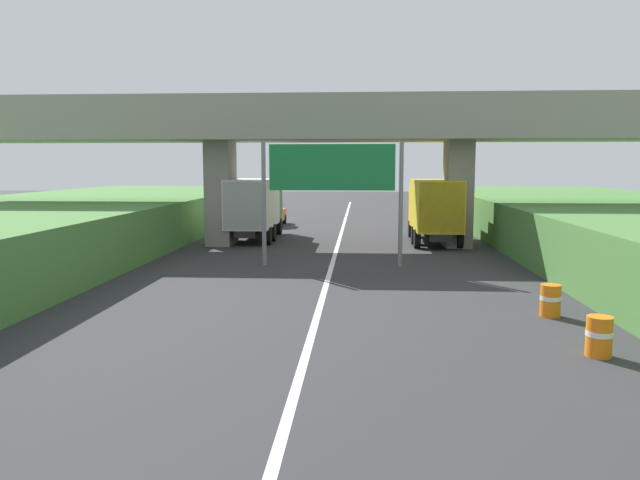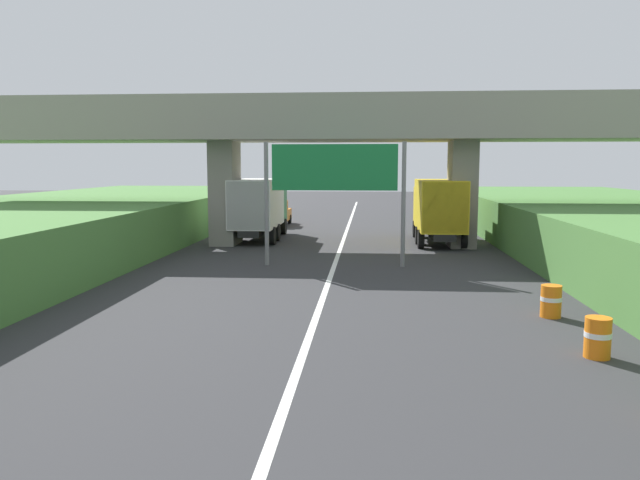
# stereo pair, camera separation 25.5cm
# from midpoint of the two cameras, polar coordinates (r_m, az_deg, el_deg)

# --- Properties ---
(lane_centre_stripe) EXTENTS (0.20, 90.79, 0.01)m
(lane_centre_stripe) POSITION_cam_midpoint_polar(r_m,az_deg,el_deg) (26.45, 0.85, -2.24)
(lane_centre_stripe) COLOR white
(lane_centre_stripe) RESTS_ON ground
(overpass_bridge) EXTENTS (40.00, 4.80, 7.67)m
(overpass_bridge) POSITION_cam_midpoint_polar(r_m,az_deg,el_deg) (32.49, 1.45, 9.66)
(overpass_bridge) COLOR gray
(overpass_bridge) RESTS_ON ground
(overhead_highway_sign) EXTENTS (5.88, 0.18, 5.17)m
(overhead_highway_sign) POSITION_cam_midpoint_polar(r_m,az_deg,el_deg) (25.67, 0.82, 6.00)
(overhead_highway_sign) COLOR slate
(overhead_highway_sign) RESTS_ON ground
(truck_yellow) EXTENTS (2.44, 7.30, 3.44)m
(truck_yellow) POSITION_cam_midpoint_polar(r_m,az_deg,el_deg) (34.07, 10.22, 2.97)
(truck_yellow) COLOR black
(truck_yellow) RESTS_ON ground
(truck_green) EXTENTS (2.44, 7.30, 3.44)m
(truck_green) POSITION_cam_midpoint_polar(r_m,az_deg,el_deg) (35.24, -6.19, 3.16)
(truck_green) COLOR black
(truck_green) RESTS_ON ground
(car_orange) EXTENTS (1.86, 4.10, 1.72)m
(car_orange) POSITION_cam_midpoint_polar(r_m,az_deg,el_deg) (43.73, -4.75, 2.48)
(car_orange) COLOR orange
(car_orange) RESTS_ON ground
(construction_barrel_2) EXTENTS (0.57, 0.57, 0.90)m
(construction_barrel_2) POSITION_cam_midpoint_polar(r_m,az_deg,el_deg) (15.05, 23.88, -8.10)
(construction_barrel_2) COLOR orange
(construction_barrel_2) RESTS_ON ground
(construction_barrel_3) EXTENTS (0.57, 0.57, 0.90)m
(construction_barrel_3) POSITION_cam_midpoint_polar(r_m,az_deg,el_deg) (18.44, 20.10, -5.23)
(construction_barrel_3) COLOR orange
(construction_barrel_3) RESTS_ON ground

